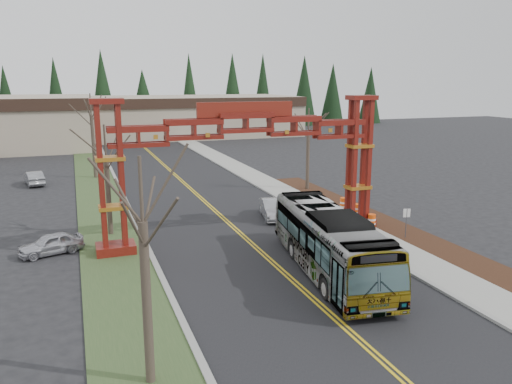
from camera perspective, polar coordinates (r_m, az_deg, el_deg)
name	(u,v)px	position (r m, az deg, el deg)	size (l,w,h in m)	color
road	(216,212)	(38.22, -4.55, -2.31)	(12.00, 110.00, 0.02)	black
lane_line_left	(215,212)	(38.18, -4.72, -2.30)	(0.12, 100.00, 0.01)	gold
lane_line_right	(218,212)	(38.24, -4.37, -2.27)	(0.12, 100.00, 0.01)	gold
curb_right	(290,205)	(40.22, 3.92, -1.44)	(0.30, 110.00, 0.15)	gray
sidewalk_right	(306,203)	(40.81, 5.78, -1.27)	(2.60, 110.00, 0.14)	gray
landscape_strip	(466,260)	(30.33, 22.89, -7.22)	(2.60, 50.00, 0.12)	black
grass_median	(108,222)	(36.97, -16.59, -3.27)	(4.00, 110.00, 0.08)	#324924
curb_left	(134,219)	(37.10, -13.74, -2.99)	(0.30, 110.00, 0.15)	gray
gateway_arch	(246,145)	(30.48, -1.18, 5.36)	(18.20, 1.60, 8.90)	#59110B
retail_building_east	(188,116)	(92.91, -7.82, 8.64)	(38.00, 20.30, 7.00)	tan
conifer_treeline	(125,98)	(103.15, -14.73, 10.39)	(116.10, 5.60, 13.00)	black
transit_bus	(329,242)	(26.24, 8.38, -5.66)	(2.80, 11.98, 3.34)	#A8ABB0
silver_sedan	(273,209)	(36.35, 1.92, -1.94)	(1.47, 4.21, 1.39)	#A5A8AD
parked_car_near_a	(51,244)	(31.30, -22.38, -5.50)	(1.45, 3.60, 1.23)	#B9B9C1
parked_car_far_a	(34,178)	(52.45, -24.04, 1.47)	(1.42, 4.07, 1.34)	gray
bare_tree_median_near	(143,223)	(15.83, -12.83, -3.49)	(3.12, 3.12, 7.64)	#382D26
bare_tree_median_mid	(106,158)	(32.89, -16.77, 3.72)	(3.17, 3.17, 7.17)	#382D26
bare_tree_median_far	(91,117)	(53.22, -18.30, 8.19)	(3.42, 3.42, 8.59)	#382D26
bare_tree_right_far	(308,132)	(45.26, 6.00, 6.83)	(3.17, 3.17, 7.43)	#382D26
street_sign	(406,217)	(32.77, 16.82, -2.80)	(0.45, 0.13, 1.99)	#3F3F44
barrel_south	(372,221)	(34.73, 13.07, -3.30)	(0.54, 0.54, 1.00)	#EB4D0D
barrel_mid	(357,210)	(37.55, 11.48, -2.06)	(0.51, 0.51, 0.95)	#EB4D0D
barrel_north	(343,204)	(38.94, 9.97, -1.40)	(0.56, 0.56, 1.04)	#EB4D0D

